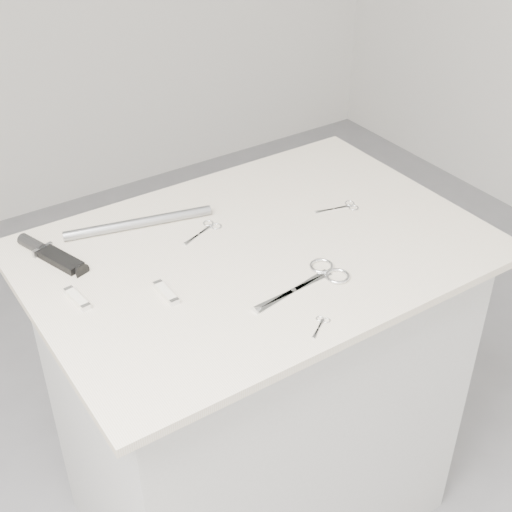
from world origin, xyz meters
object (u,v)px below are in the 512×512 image
large_shears (317,278)px  pocket_knife_b (77,299)px  embroidery_scissors_a (206,229)px  pocket_knife_a (166,293)px  embroidery_scissors_b (343,207)px  tiny_scissors (320,325)px  plinth (258,397)px  sheathed_knife (48,253)px  metal_rail (139,223)px

large_shears → pocket_knife_b: 0.49m
embroidery_scissors_a → pocket_knife_a: bearing=-160.4°
embroidery_scissors_b → pocket_knife_a: (-0.51, -0.07, 0.00)m
embroidery_scissors_b → pocket_knife_a: size_ratio=1.34×
large_shears → embroidery_scissors_a: large_shears is taller
embroidery_scissors_a → pocket_knife_a: size_ratio=1.39×
embroidery_scissors_a → tiny_scissors: size_ratio=1.79×
plinth → pocket_knife_a: 0.54m
plinth → embroidery_scissors_a: embroidery_scissors_a is taller
embroidery_scissors_a → pocket_knife_b: bearing=172.3°
sheathed_knife → pocket_knife_a: (0.15, -0.27, -0.00)m
large_shears → embroidery_scissors_b: bearing=33.7°
sheathed_knife → embroidery_scissors_b: bearing=-124.9°
large_shears → pocket_knife_a: bearing=149.8°
embroidery_scissors_b → pocket_knife_a: 0.52m
sheathed_knife → pocket_knife_a: 0.31m
plinth → pocket_knife_a: (-0.25, -0.04, 0.47)m
sheathed_knife → tiny_scissors: bearing=-163.9°
plinth → tiny_scissors: tiny_scissors is taller
large_shears → tiny_scissors: large_shears is taller
tiny_scissors → embroidery_scissors_b: bearing=10.9°
plinth → pocket_knife_b: pocket_knife_b is taller
embroidery_scissors_a → embroidery_scissors_b: size_ratio=1.04×
pocket_knife_a → tiny_scissors: bearing=-140.7°
large_shears → metal_rail: metal_rail is taller
embroidery_scissors_a → embroidery_scissors_b: 0.34m
pocket_knife_b → sheathed_knife: bearing=-8.3°
metal_rail → plinth: bearing=-50.1°
plinth → sheathed_knife: (-0.40, 0.22, 0.48)m
pocket_knife_a → metal_rail: metal_rail is taller
tiny_scissors → metal_rail: 0.52m
large_shears → tiny_scissors: (-0.08, -0.12, -0.00)m
embroidery_scissors_b → pocket_knife_b: bearing=-167.0°
large_shears → metal_rail: size_ratio=0.67×
plinth → embroidery_scissors_b: bearing=5.6°
pocket_knife_b → tiny_scissors: bearing=-138.6°
plinth → tiny_scissors: 0.55m
large_shears → tiny_scissors: size_ratio=3.67×
tiny_scissors → metal_rail: metal_rail is taller
embroidery_scissors_b → metal_rail: 0.49m
pocket_knife_a → pocket_knife_b: (-0.16, 0.08, 0.00)m
plinth → metal_rail: bearing=129.9°
pocket_knife_a → sheathed_knife: bearing=29.2°
tiny_scissors → pocket_knife_a: bearing=95.2°
embroidery_scissors_b → sheathed_knife: sheathed_knife is taller
pocket_knife_a → metal_rail: size_ratio=0.24×
pocket_knife_a → pocket_knife_b: 0.18m
embroidery_scissors_b → pocket_knife_a: pocket_knife_a is taller
pocket_knife_a → pocket_knife_b: size_ratio=0.98×
large_shears → embroidery_scissors_b: large_shears is taller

